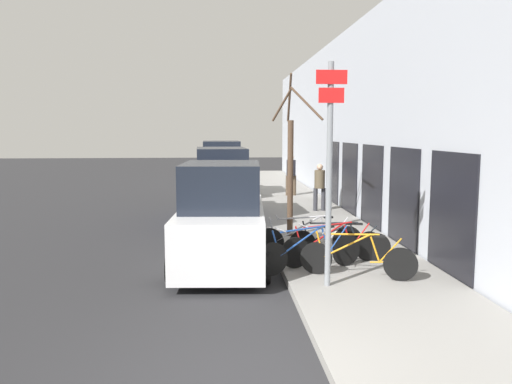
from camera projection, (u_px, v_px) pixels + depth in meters
ground_plane at (227, 219)px, 16.73m from camera, size 80.00×80.00×0.00m
sidewalk_curb at (292, 204)px, 19.69m from camera, size 3.20×32.00×0.15m
building_facade at (338, 124)px, 19.36m from camera, size 0.23×32.00×6.50m
signpost at (329, 167)px, 8.80m from camera, size 0.54×0.13×3.98m
bicycle_0 at (357, 258)px, 9.51m from camera, size 2.09×0.86×0.88m
bicycle_1 at (311, 252)px, 9.97m from camera, size 2.24×0.89×0.91m
bicycle_2 at (333, 247)px, 10.45m from camera, size 2.30×0.74×0.89m
bicycle_3 at (339, 243)px, 10.89m from camera, size 2.15×0.67×0.84m
bicycle_4 at (308, 240)px, 11.02m from camera, size 2.46×0.44×0.95m
parked_car_0 at (222, 220)px, 10.80m from camera, size 2.20×4.34×2.27m
parked_car_1 at (221, 188)px, 16.25m from camera, size 2.08×4.80×2.41m
parked_car_2 at (221, 172)px, 22.27m from camera, size 2.03×4.70×2.52m
pedestrian_near at (320, 184)px, 17.53m from camera, size 0.43×0.37×1.65m
pedestrian_far at (291, 172)px, 21.75m from camera, size 0.47×0.40×1.78m
street_tree at (291, 166)px, 13.24m from camera, size 1.21×1.46×4.30m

